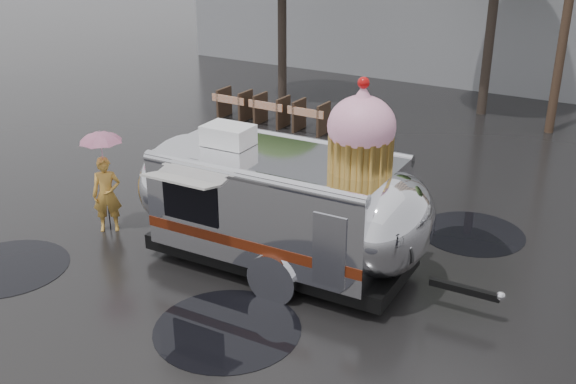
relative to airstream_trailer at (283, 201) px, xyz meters
The scene contains 6 objects.
ground 2.47m from the airstream_trailer, 86.06° to the right, with size 120.00×120.00×0.00m, color black.
puddles 2.25m from the airstream_trailer, 71.98° to the right, with size 10.38×10.87×0.01m.
barricade_row 9.68m from the airstream_trailer, 124.18° to the left, with size 4.30×0.80×1.00m.
airstream_trailer is the anchor object (origin of this frame).
person_left 4.29m from the airstream_trailer, behind, with size 0.61×0.41×1.71m, color gold.
umbrella_pink 4.27m from the airstream_trailer, behind, with size 1.13×1.13×2.32m.
Camera 1 is at (6.14, -8.11, 6.63)m, focal length 42.00 mm.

